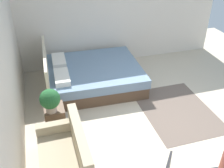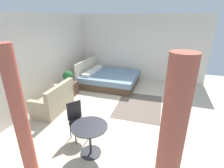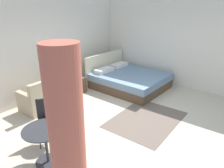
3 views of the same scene
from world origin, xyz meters
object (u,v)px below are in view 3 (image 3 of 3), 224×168
object	(u,v)px
bed	(128,79)
potted_plant	(73,71)
cafe_chair_near_window	(46,117)
balcony_table	(45,139)
vase	(79,73)
couch	(48,97)
nightstand	(78,85)

from	to	relation	value
bed	potted_plant	world-z (taller)	bed
bed	cafe_chair_near_window	distance (m)	3.56
cafe_chair_near_window	balcony_table	bearing A→B (deg)	-128.39
vase	cafe_chair_near_window	distance (m)	2.66
couch	nightstand	world-z (taller)	couch
couch	balcony_table	bearing A→B (deg)	-127.74
bed	nightstand	bearing A→B (deg)	143.25
nightstand	potted_plant	xyz separation A→B (m)	(-0.10, 0.05, 0.51)
couch	cafe_chair_near_window	xyz separation A→B (m)	(-0.99, -1.29, 0.25)
bed	nightstand	xyz separation A→B (m)	(-1.37, 1.02, -0.03)
bed	couch	distance (m)	2.72
bed	balcony_table	distance (m)	4.04
cafe_chair_near_window	bed	bearing A→B (deg)	5.15
potted_plant	couch	bearing A→B (deg)	-174.62
nightstand	vase	bearing A→B (deg)	15.85
nightstand	balcony_table	size ratio (longest dim) A/B	0.66
nightstand	cafe_chair_near_window	distance (m)	2.56
nightstand	balcony_table	bearing A→B (deg)	-144.10
bed	couch	size ratio (longest dim) A/B	1.68
nightstand	couch	bearing A→B (deg)	-177.28
balcony_table	potted_plant	bearing A→B (deg)	37.65
vase	cafe_chair_near_window	bearing A→B (deg)	-148.90
potted_plant	vase	xyz separation A→B (m)	(0.22, -0.01, -0.15)
balcony_table	vase	bearing A→B (deg)	35.16
couch	nightstand	bearing A→B (deg)	2.72
bed	couch	world-z (taller)	bed
couch	potted_plant	world-z (taller)	potted_plant
bed	vase	world-z (taller)	bed
couch	vase	size ratio (longest dim) A/B	5.94
nightstand	cafe_chair_near_window	xyz separation A→B (m)	(-2.16, -1.34, 0.30)
nightstand	potted_plant	distance (m)	0.52
bed	vase	distance (m)	1.67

